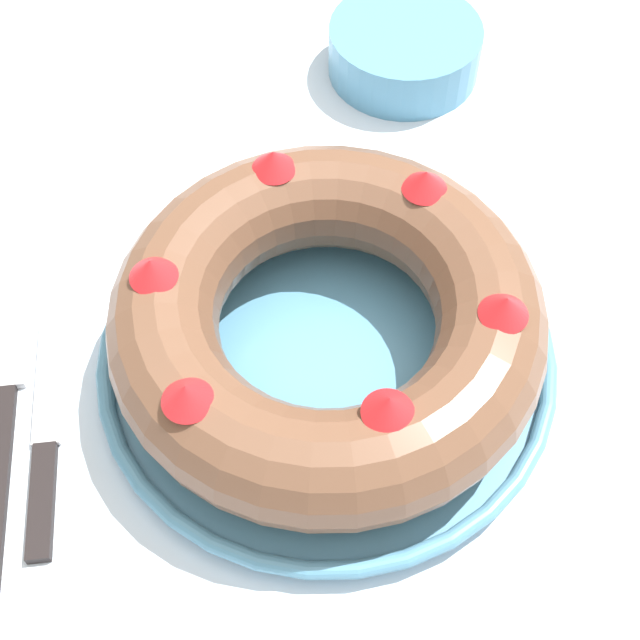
{
  "coord_description": "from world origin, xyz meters",
  "views": [
    {
      "loc": [
        -0.04,
        -0.31,
        1.33
      ],
      "look_at": [
        -0.0,
        0.03,
        0.83
      ],
      "focal_mm": 50.0,
      "sensor_mm": 36.0,
      "label": 1
    }
  ],
  "objects_px": {
    "fork": "(5,424)",
    "cake_knife": "(46,449)",
    "bundt_cake": "(320,319)",
    "serving_dish": "(320,357)",
    "side_bowl": "(404,50)"
  },
  "relations": [
    {
      "from": "serving_dish",
      "to": "cake_knife",
      "type": "height_order",
      "value": "serving_dish"
    },
    {
      "from": "fork",
      "to": "cake_knife",
      "type": "xyz_separation_m",
      "value": [
        0.03,
        -0.02,
        -0.0
      ]
    },
    {
      "from": "serving_dish",
      "to": "fork",
      "type": "xyz_separation_m",
      "value": [
        -0.23,
        -0.03,
        -0.01
      ]
    },
    {
      "from": "serving_dish",
      "to": "bundt_cake",
      "type": "height_order",
      "value": "bundt_cake"
    },
    {
      "from": "serving_dish",
      "to": "bundt_cake",
      "type": "distance_m",
      "value": 0.05
    },
    {
      "from": "side_bowl",
      "to": "fork",
      "type": "bearing_deg",
      "value": -135.08
    },
    {
      "from": "bundt_cake",
      "to": "cake_knife",
      "type": "bearing_deg",
      "value": -166.25
    },
    {
      "from": "bundt_cake",
      "to": "cake_knife",
      "type": "relative_size",
      "value": 1.63
    },
    {
      "from": "serving_dish",
      "to": "cake_knife",
      "type": "bearing_deg",
      "value": -166.26
    },
    {
      "from": "serving_dish",
      "to": "side_bowl",
      "type": "bearing_deg",
      "value": 70.0
    },
    {
      "from": "side_bowl",
      "to": "serving_dish",
      "type": "bearing_deg",
      "value": -110.0
    },
    {
      "from": "side_bowl",
      "to": "cake_knife",
      "type": "bearing_deg",
      "value": -130.63
    },
    {
      "from": "cake_knife",
      "to": "serving_dish",
      "type": "bearing_deg",
      "value": 9.12
    },
    {
      "from": "bundt_cake",
      "to": "serving_dish",
      "type": "bearing_deg",
      "value": -131.62
    },
    {
      "from": "fork",
      "to": "side_bowl",
      "type": "height_order",
      "value": "side_bowl"
    }
  ]
}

